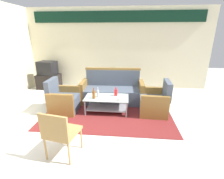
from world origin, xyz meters
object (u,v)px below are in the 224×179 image
Objects in this scene: armchair_right at (154,103)px; cup at (120,98)px; armchair_left at (64,101)px; bottle_red at (116,92)px; wicker_chair at (59,131)px; bottle_clear at (98,93)px; tv_stand at (49,81)px; couch at (112,91)px; coffee_table at (107,102)px; bottle_brown at (94,94)px; television at (47,68)px.

armchair_right is 0.91m from cup.
armchair_left is 1.38m from bottle_red.
bottle_clear is at bearing 90.57° from wicker_chair.
tv_stand is at bearing 145.01° from cup.
bottle_red reaches higher than tv_stand.
couch reaches higher than coffee_table.
bottle_brown is 2.77m from tv_stand.
television reaches higher than couch.
armchair_left and armchair_right have the same top height.
wicker_chair is at bearing 137.55° from armchair_right.
bottle_brown reaches higher than tv_stand.
wicker_chair is (-0.88, -1.53, 0.03)m from cup.
armchair_left is at bearing 29.83° from couch.
couch is 2.27× the size of tv_stand.
coffee_table is (1.13, 0.05, -0.02)m from armchair_left.
wicker_chair is at bearing -107.31° from coffee_table.
cup is 0.12× the size of wicker_chair.
bottle_brown is at bearing -41.78° from tv_stand.
armchair_left is at bearing 174.97° from cup.
couch is 6.48× the size of bottle_brown.
couch is 0.70m from coffee_table.
wicker_chair is (-0.76, -1.84, 0.00)m from bottle_red.
couch is at bearing -22.84° from tv_stand.
wicker_chair is (-1.74, -1.76, 0.21)m from armchair_right.
bottle_red is 0.87× the size of bottle_clear.
armchair_right reaches higher than bottle_brown.
cup is at bearing 106.67° from armchair_right.
tv_stand is (-2.06, 1.84, -0.26)m from bottle_brown.
armchair_left is 1.78m from wicker_chair.
bottle_red is at bearing 157.87° from television.
couch reaches higher than cup.
coffee_table is at bearing 83.49° from wicker_chair.
cup is 3.31m from tv_stand.
tv_stand is at bearing 128.86° from wicker_chair.
armchair_left reaches higher than coffee_table.
bottle_red is 0.33× the size of television.
coffee_table is (-0.08, -0.69, -0.04)m from couch.
tv_stand is at bearing 141.17° from bottle_clear.
bottle_clear is at bearing 92.01° from armchair_left.
couch reaches higher than tv_stand.
bottle_red reaches higher than coffee_table.
couch is 2.74× the size of television.
cup is (1.47, -0.13, 0.17)m from armchair_left.
coffee_table is at bearing -36.07° from tv_stand.
armchair_right is at bearing 14.32° from cup.
wicker_chair reaches higher than bottle_red.
television reaches higher than tv_stand.
bottle_brown is 0.66m from cup.
wicker_chair is at bearing -112.28° from bottle_red.
television is at bearing 138.18° from bottle_brown.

